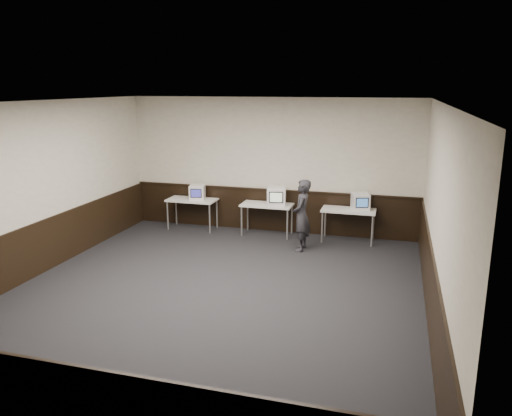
# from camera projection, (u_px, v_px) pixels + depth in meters

# --- Properties ---
(floor) EXTENTS (8.00, 8.00, 0.00)m
(floor) POSITION_uv_depth(u_px,v_px,m) (214.00, 294.00, 8.52)
(floor) COLOR black
(floor) RESTS_ON ground
(ceiling) EXTENTS (8.00, 8.00, 0.00)m
(ceiling) POSITION_uv_depth(u_px,v_px,m) (210.00, 103.00, 7.76)
(ceiling) COLOR white
(ceiling) RESTS_ON back_wall
(back_wall) EXTENTS (7.00, 0.00, 7.00)m
(back_wall) POSITION_uv_depth(u_px,v_px,m) (271.00, 166.00, 11.88)
(back_wall) COLOR beige
(back_wall) RESTS_ON ground
(front_wall) EXTENTS (7.00, 0.00, 7.00)m
(front_wall) POSITION_uv_depth(u_px,v_px,m) (51.00, 303.00, 4.40)
(front_wall) COLOR beige
(front_wall) RESTS_ON ground
(left_wall) EXTENTS (0.00, 8.00, 8.00)m
(left_wall) POSITION_uv_depth(u_px,v_px,m) (31.00, 191.00, 9.07)
(left_wall) COLOR beige
(left_wall) RESTS_ON ground
(right_wall) EXTENTS (0.00, 8.00, 8.00)m
(right_wall) POSITION_uv_depth(u_px,v_px,m) (438.00, 218.00, 7.21)
(right_wall) COLOR beige
(right_wall) RESTS_ON ground
(wainscot_back) EXTENTS (6.98, 0.04, 1.00)m
(wainscot_back) POSITION_uv_depth(u_px,v_px,m) (271.00, 211.00, 12.12)
(wainscot_back) COLOR black
(wainscot_back) RESTS_ON back_wall
(wainscot_front) EXTENTS (6.98, 0.04, 1.00)m
(wainscot_front) POSITION_uv_depth(u_px,v_px,m) (64.00, 410.00, 4.69)
(wainscot_front) COLOR black
(wainscot_front) RESTS_ON front_wall
(wainscot_left) EXTENTS (0.04, 7.98, 1.00)m
(wainscot_left) POSITION_uv_depth(u_px,v_px,m) (39.00, 248.00, 9.32)
(wainscot_left) COLOR black
(wainscot_left) RESTS_ON left_wall
(wainscot_right) EXTENTS (0.04, 7.98, 1.00)m
(wainscot_right) POSITION_uv_depth(u_px,v_px,m) (431.00, 288.00, 7.48)
(wainscot_right) COLOR black
(wainscot_right) RESTS_ON right_wall
(wainscot_rail) EXTENTS (6.98, 0.06, 0.04)m
(wainscot_rail) POSITION_uv_depth(u_px,v_px,m) (271.00, 190.00, 11.98)
(wainscot_rail) COLOR black
(wainscot_rail) RESTS_ON wainscot_back
(desk_left) EXTENTS (1.20, 0.60, 0.75)m
(desk_left) POSITION_uv_depth(u_px,v_px,m) (192.00, 202.00, 12.23)
(desk_left) COLOR white
(desk_left) RESTS_ON ground
(desk_center) EXTENTS (1.20, 0.60, 0.75)m
(desk_center) POSITION_uv_depth(u_px,v_px,m) (267.00, 207.00, 11.72)
(desk_center) COLOR white
(desk_center) RESTS_ON ground
(desk_right) EXTENTS (1.20, 0.60, 0.75)m
(desk_right) POSITION_uv_depth(u_px,v_px,m) (349.00, 212.00, 11.22)
(desk_right) COLOR white
(desk_right) RESTS_ON ground
(emac_left) EXTENTS (0.44, 0.45, 0.36)m
(emac_left) POSITION_uv_depth(u_px,v_px,m) (197.00, 192.00, 12.12)
(emac_left) COLOR white
(emac_left) RESTS_ON desk_left
(emac_center) EXTENTS (0.50, 0.52, 0.43)m
(emac_center) POSITION_uv_depth(u_px,v_px,m) (277.00, 196.00, 11.55)
(emac_center) COLOR white
(emac_center) RESTS_ON desk_center
(emac_right) EXTENTS (0.46, 0.48, 0.37)m
(emac_right) POSITION_uv_depth(u_px,v_px,m) (360.00, 202.00, 11.13)
(emac_right) COLOR white
(emac_right) RESTS_ON desk_right
(person) EXTENTS (0.37, 0.57, 1.55)m
(person) POSITION_uv_depth(u_px,v_px,m) (302.00, 215.00, 10.60)
(person) COLOR #26262B
(person) RESTS_ON ground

